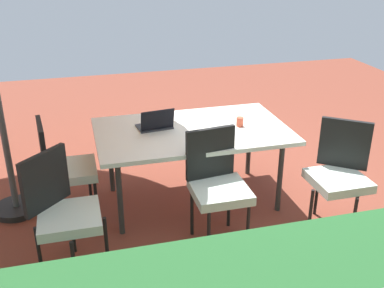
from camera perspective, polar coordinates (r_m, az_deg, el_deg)
name	(u,v)px	position (r m, az deg, el deg)	size (l,w,h in m)	color
ground_plane	(192,200)	(4.72, 0.00, -6.97)	(10.00, 10.00, 0.02)	brown
dining_table	(192,134)	(4.39, 0.00, 1.21)	(1.81, 1.10, 0.77)	silver
chair_north	(217,182)	(3.89, 3.11, -4.66)	(0.48, 0.49, 0.98)	silver
chair_northwest	(340,171)	(4.26, 17.76, -3.20)	(0.58, 0.58, 0.98)	silver
chair_east	(63,165)	(4.32, -15.66, -2.56)	(0.48, 0.47, 0.98)	silver
chair_northeast	(63,209)	(3.65, -15.67, -7.69)	(0.59, 0.59, 0.98)	silver
laptop	(155,124)	(4.37, -4.54, 2.45)	(0.35, 0.29, 0.21)	#2D2D33
cup	(240,122)	(4.45, 5.92, 2.74)	(0.07, 0.07, 0.09)	#CC4C33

